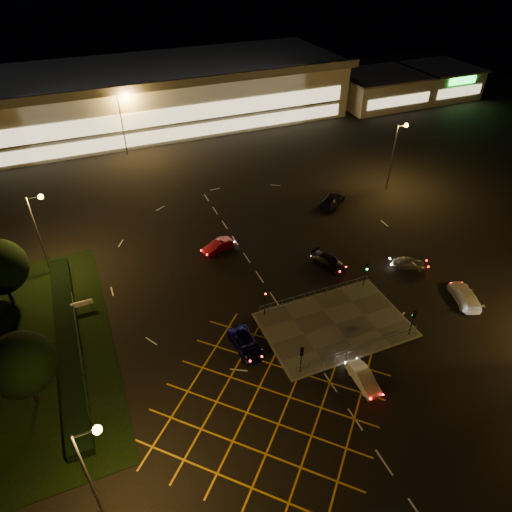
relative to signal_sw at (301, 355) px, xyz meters
name	(u,v)px	position (x,y,z in m)	size (l,w,h in m)	color
ground	(308,318)	(4.00, 5.99, -2.37)	(180.00, 180.00, 0.00)	black
pedestrian_island	(335,325)	(6.00, 3.99, -2.31)	(14.00, 9.00, 0.12)	#4C4944
grass_verge	(13,357)	(-24.00, 11.99, -2.33)	(18.00, 30.00, 0.08)	black
hedge	(68,338)	(-19.00, 11.99, -1.87)	(2.00, 26.00, 1.00)	black
supermarket	(162,94)	(4.00, 67.95, 2.95)	(72.00, 26.50, 10.50)	beige
retail_unit_a	(380,89)	(50.00, 59.97, 0.85)	(18.80, 14.80, 6.35)	beige
retail_unit_b	(438,80)	(66.00, 59.95, 0.85)	(14.80, 14.80, 6.35)	beige
streetlight_sw	(92,466)	(-17.56, -6.01, 4.20)	(1.78, 0.56, 10.03)	slate
streetlight_nw	(39,224)	(-19.56, 23.99, 4.20)	(1.78, 0.56, 10.03)	slate
streetlight_ne	(396,148)	(28.44, 25.99, 4.20)	(1.78, 0.56, 10.03)	slate
streetlight_far_left	(124,117)	(-5.56, 53.99, 4.20)	(1.78, 0.56, 10.03)	slate
streetlight_far_right	(328,86)	(34.44, 55.99, 4.20)	(1.78, 0.56, 10.03)	slate
signal_sw	(301,355)	(0.00, 0.00, 0.00)	(0.28, 0.30, 3.15)	black
signal_se	(413,318)	(12.00, 0.00, 0.00)	(0.28, 0.30, 3.15)	black
signal_nw	(265,299)	(0.00, 7.99, 0.00)	(0.28, 0.30, 3.15)	black
signal_ne	(366,270)	(12.00, 7.99, 0.00)	(0.28, 0.30, 3.15)	black
tree_e	(21,365)	(-22.00, 5.99, 2.28)	(5.40, 5.40, 7.35)	black
car_queue_white	(364,378)	(4.59, -3.16, -1.71)	(1.40, 4.01, 1.32)	silver
car_left_blue	(246,344)	(-3.42, 4.56, -1.71)	(2.18, 4.72, 1.31)	#0F0C4A
car_far_dkgrey	(329,261)	(10.27, 12.76, -1.70)	(1.88, 4.61, 1.34)	black
car_right_silver	(409,263)	(18.85, 8.94, -1.73)	(1.50, 3.72, 1.27)	silver
car_circ_red	(218,246)	(-0.71, 20.75, -1.69)	(1.43, 4.11, 1.35)	maroon
car_east_grey	(332,200)	(18.06, 25.18, -1.65)	(2.39, 5.17, 1.44)	black
car_approach_white	(465,295)	(20.62, 1.87, -1.63)	(2.07, 5.09, 1.48)	silver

